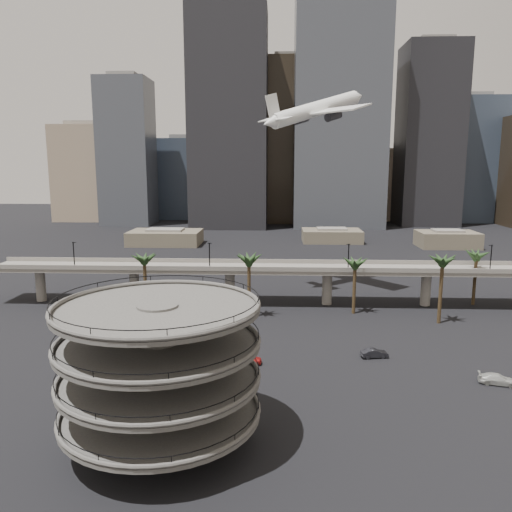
{
  "coord_description": "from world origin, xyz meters",
  "views": [
    {
      "loc": [
        -0.18,
        -54.96,
        30.86
      ],
      "look_at": [
        -3.86,
        28.0,
        15.84
      ],
      "focal_mm": 35.0,
      "sensor_mm": 36.0,
      "label": 1
    }
  ],
  "objects_px": {
    "overpass": "(278,272)",
    "airborne_jet": "(316,110)",
    "car_a": "(246,359)",
    "car_b": "(374,353)",
    "parking_ramp": "(159,361)",
    "car_c": "(498,379)"
  },
  "relations": [
    {
      "from": "car_b",
      "to": "parking_ramp",
      "type": "bearing_deg",
      "value": 123.4
    },
    {
      "from": "parking_ramp",
      "to": "car_b",
      "type": "relative_size",
      "value": 4.98
    },
    {
      "from": "airborne_jet",
      "to": "car_a",
      "type": "bearing_deg",
      "value": -145.72
    },
    {
      "from": "overpass",
      "to": "airborne_jet",
      "type": "height_order",
      "value": "airborne_jet"
    },
    {
      "from": "airborne_jet",
      "to": "car_b",
      "type": "relative_size",
      "value": 6.41
    },
    {
      "from": "car_a",
      "to": "car_c",
      "type": "bearing_deg",
      "value": -100.55
    },
    {
      "from": "parking_ramp",
      "to": "car_b",
      "type": "height_order",
      "value": "parking_ramp"
    },
    {
      "from": "overpass",
      "to": "car_c",
      "type": "height_order",
      "value": "overpass"
    },
    {
      "from": "parking_ramp",
      "to": "overpass",
      "type": "xyz_separation_m",
      "value": [
        13.0,
        59.0,
        -2.5
      ]
    },
    {
      "from": "car_a",
      "to": "car_c",
      "type": "xyz_separation_m",
      "value": [
        36.47,
        -5.77,
        -0.08
      ]
    },
    {
      "from": "airborne_jet",
      "to": "car_c",
      "type": "xyz_separation_m",
      "value": [
        22.49,
        -58.63,
        -43.7
      ]
    },
    {
      "from": "airborne_jet",
      "to": "car_a",
      "type": "relative_size",
      "value": 5.88
    },
    {
      "from": "car_c",
      "to": "car_b",
      "type": "bearing_deg",
      "value": 72.83
    },
    {
      "from": "car_b",
      "to": "overpass",
      "type": "bearing_deg",
      "value": 16.34
    },
    {
      "from": "parking_ramp",
      "to": "airborne_jet",
      "type": "relative_size",
      "value": 0.78
    },
    {
      "from": "parking_ramp",
      "to": "car_b",
      "type": "xyz_separation_m",
      "value": [
        28.73,
        27.04,
        -9.1
      ]
    },
    {
      "from": "airborne_jet",
      "to": "parking_ramp",
      "type": "bearing_deg",
      "value": -146.98
    },
    {
      "from": "overpass",
      "to": "car_a",
      "type": "height_order",
      "value": "overpass"
    },
    {
      "from": "airborne_jet",
      "to": "car_b",
      "type": "height_order",
      "value": "airborne_jet"
    },
    {
      "from": "car_a",
      "to": "car_b",
      "type": "relative_size",
      "value": 1.09
    },
    {
      "from": "parking_ramp",
      "to": "car_a",
      "type": "relative_size",
      "value": 4.57
    },
    {
      "from": "parking_ramp",
      "to": "car_a",
      "type": "height_order",
      "value": "parking_ramp"
    }
  ]
}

